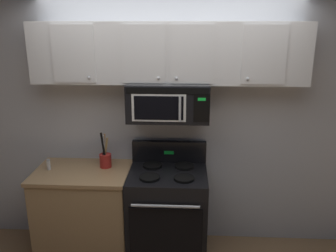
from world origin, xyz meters
name	(u,v)px	position (x,y,z in m)	size (l,w,h in m)	color
back_wall	(170,118)	(0.00, 0.79, 1.35)	(5.20, 0.10, 2.70)	silver
stove_range	(168,212)	(0.00, 0.42, 0.47)	(0.76, 0.69, 1.12)	black
over_range_microwave	(168,102)	(0.00, 0.54, 1.58)	(0.76, 0.43, 0.35)	black
upper_cabinets	(168,53)	(0.00, 0.57, 2.02)	(2.50, 0.36, 0.55)	silver
counter_segment	(85,211)	(-0.84, 0.43, 0.45)	(0.93, 0.65, 0.90)	tan
utensil_crock_red	(105,158)	(-0.63, 0.53, 0.99)	(0.12, 0.12, 0.36)	red
salt_shaker	(49,165)	(-1.17, 0.43, 0.95)	(0.04, 0.04, 0.11)	white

